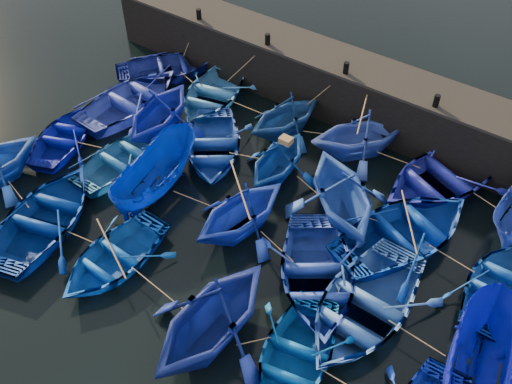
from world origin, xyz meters
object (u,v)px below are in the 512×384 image
Objects in this scene: boat_0 at (167,67)px; boat_13 at (64,136)px; boat_8 at (212,145)px; wooden_crate at (286,140)px.

boat_13 is (0.01, -6.56, -0.08)m from boat_0.
boat_8 is 6.42m from boat_13.
wooden_crate reaches higher than boat_0.
boat_0 is 6.51m from boat_8.
boat_0 is 9.51m from wooden_crate.
boat_8 is (5.58, -3.36, -0.00)m from boat_0.
boat_8 reaches higher than boat_13.
boat_0 is at bearing -112.80° from boat_13.
boat_13 is 9.76m from wooden_crate.
wooden_crate is (3.34, 0.45, 1.57)m from boat_8.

